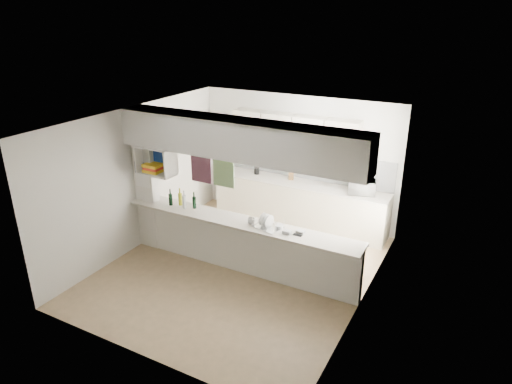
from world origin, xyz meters
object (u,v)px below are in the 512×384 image
Objects in this scene: bowl at (362,179)px; wine_bottles at (182,200)px; dish_rack at (268,222)px; microwave at (362,187)px.

bowl is 3.30m from wine_bottles.
wine_bottles is (-1.69, 0.03, 0.03)m from dish_rack.
bowl is at bearing 50.37° from microwave.
bowl is 2.27m from dish_rack.
dish_rack is at bearing -1.01° from wine_bottles.
bowl reaches higher than microwave.
wine_bottles reaches higher than microwave.
dish_rack is (-0.90, -2.11, -0.05)m from microwave.
dish_rack is at bearing 49.63° from microwave.
dish_rack is at bearing -113.22° from bowl.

